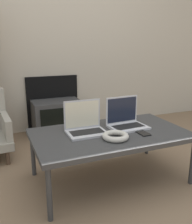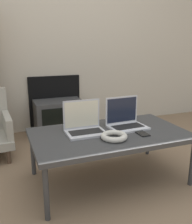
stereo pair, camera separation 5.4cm
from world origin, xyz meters
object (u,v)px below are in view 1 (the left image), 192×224
Objects in this scene: phone at (143,133)px; tv at (57,117)px; laptop_right at (126,120)px; headphones at (115,136)px; laptop_left at (85,125)px.

tv is at bearing 104.12° from phone.
phone is 1.44m from tv.
laptop_right is at bearing -75.37° from tv.
headphones is at bearing -85.99° from tv.
laptop_left is at bearing 125.23° from headphones.
laptop_left is at bearing -92.88° from tv.
laptop_right is 2.37× the size of phone.
headphones is at bearing -54.08° from laptop_left.
laptop_left is 0.28m from headphones.
laptop_right is (0.37, -0.00, 0.00)m from laptop_left.
headphones is at bearing -136.34° from laptop_right.
laptop_left is 1.56× the size of headphones.
phone is (0.04, -0.21, -0.05)m from laptop_right.
laptop_right is at bearing 101.12° from phone.
headphones reaches higher than tv.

